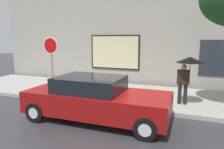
% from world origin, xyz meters
% --- Properties ---
extents(ground_plane, '(60.00, 60.00, 0.00)m').
position_xyz_m(ground_plane, '(0.00, 0.00, 0.00)').
color(ground_plane, '#333338').
extents(sidewalk, '(20.00, 4.00, 0.15)m').
position_xyz_m(sidewalk, '(0.00, 3.00, 0.07)').
color(sidewalk, '#A3A099').
rests_on(sidewalk, ground).
extents(building_facade, '(20.00, 0.67, 7.00)m').
position_xyz_m(building_facade, '(-0.01, 5.50, 3.48)').
color(building_facade, '#9E998E').
rests_on(building_facade, ground).
extents(parked_car, '(4.68, 1.93, 1.44)m').
position_xyz_m(parked_car, '(-1.03, -0.14, 0.71)').
color(parked_car, maroon).
rests_on(parked_car, ground).
extents(fire_hydrant, '(0.30, 0.44, 0.79)m').
position_xyz_m(fire_hydrant, '(-1.09, 1.71, 0.54)').
color(fire_hydrant, red).
rests_on(fire_hydrant, sidewalk).
extents(pedestrian_with_umbrella, '(1.03, 1.03, 1.84)m').
position_xyz_m(pedestrian_with_umbrella, '(1.74, 2.15, 1.64)').
color(pedestrian_with_umbrella, black).
rests_on(pedestrian_with_umbrella, sidewalk).
extents(stop_sign, '(0.76, 0.10, 2.58)m').
position_xyz_m(stop_sign, '(-4.12, 1.78, 1.97)').
color(stop_sign, gray).
rests_on(stop_sign, sidewalk).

